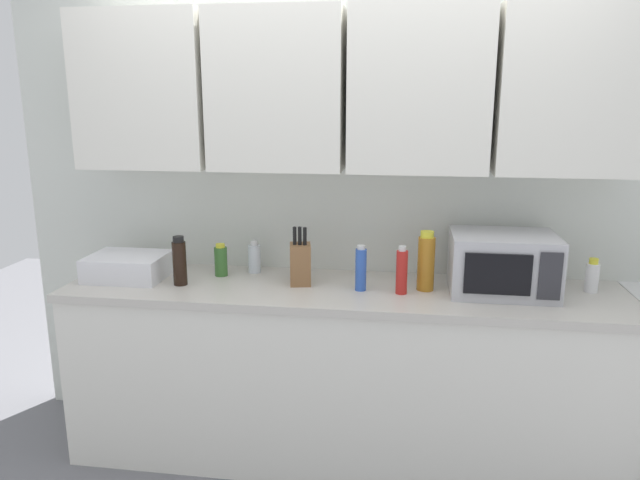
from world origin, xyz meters
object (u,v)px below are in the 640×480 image
(bottle_white_jar, at_px, (592,276))
(bottle_blue_cleaner, at_px, (361,269))
(bottle_green_oil, at_px, (221,261))
(knife_block, at_px, (300,263))
(bottle_soy_dark, at_px, (180,262))
(bottle_red_sauce, at_px, (402,271))
(microwave, at_px, (503,264))
(bottle_clear_tall, at_px, (254,258))
(dish_rack, at_px, (128,266))
(bottle_amber_vinegar, at_px, (426,262))

(bottle_white_jar, relative_size, bottle_blue_cleaner, 0.74)
(bottle_green_oil, bearing_deg, knife_block, -10.59)
(knife_block, relative_size, bottle_soy_dark, 1.19)
(knife_block, distance_m, bottle_green_oil, 0.44)
(knife_block, height_order, bottle_white_jar, knife_block)
(bottle_red_sauce, height_order, bottle_blue_cleaner, bottle_red_sauce)
(microwave, distance_m, bottle_soy_dark, 1.54)
(knife_block, height_order, bottle_red_sauce, knife_block)
(microwave, xyz_separation_m, bottle_clear_tall, (-1.23, 0.16, -0.06))
(bottle_white_jar, bearing_deg, knife_block, -176.78)
(bottle_red_sauce, bearing_deg, bottle_green_oil, 170.29)
(dish_rack, bearing_deg, bottle_amber_vinegar, 0.89)
(knife_block, relative_size, bottle_clear_tall, 1.69)
(bottle_red_sauce, bearing_deg, dish_rack, 177.93)
(bottle_blue_cleaner, bearing_deg, dish_rack, 178.65)
(dish_rack, xyz_separation_m, bottle_clear_tall, (0.61, 0.19, 0.02))
(bottle_clear_tall, bearing_deg, bottle_amber_vinegar, -10.89)
(microwave, bearing_deg, bottle_amber_vinegar, -177.79)
(dish_rack, distance_m, bottle_green_oil, 0.47)
(microwave, height_order, bottle_soy_dark, microwave)
(microwave, relative_size, bottle_soy_dark, 1.98)
(dish_rack, bearing_deg, bottle_green_oil, 13.36)
(microwave, relative_size, bottle_amber_vinegar, 1.68)
(dish_rack, distance_m, bottle_amber_vinegar, 1.49)
(dish_rack, height_order, bottle_green_oil, bottle_green_oil)
(bottle_soy_dark, bearing_deg, bottle_green_oil, 49.71)
(bottle_white_jar, xyz_separation_m, bottle_blue_cleaner, (-1.08, -0.13, 0.03))
(bottle_blue_cleaner, bearing_deg, knife_block, 169.53)
(bottle_red_sauce, distance_m, bottle_clear_tall, 0.80)
(bottle_green_oil, bearing_deg, bottle_blue_cleaner, -10.54)
(microwave, bearing_deg, dish_rack, -178.86)
(knife_block, height_order, bottle_blue_cleaner, knife_block)
(bottle_amber_vinegar, bearing_deg, bottle_soy_dark, -175.52)
(microwave, relative_size, bottle_green_oil, 2.86)
(bottle_red_sauce, bearing_deg, microwave, 10.55)
(knife_block, relative_size, bottle_white_jar, 1.77)
(microwave, distance_m, bottle_red_sauce, 0.47)
(bottle_soy_dark, bearing_deg, bottle_white_jar, 5.11)
(knife_block, distance_m, bottle_amber_vinegar, 0.61)
(dish_rack, relative_size, bottle_amber_vinegar, 1.33)
(knife_block, height_order, bottle_soy_dark, knife_block)
(dish_rack, bearing_deg, microwave, 1.14)
(dish_rack, relative_size, bottle_soy_dark, 1.57)
(microwave, relative_size, bottle_red_sauce, 2.10)
(bottle_white_jar, xyz_separation_m, bottle_red_sauce, (-0.89, -0.16, 0.03))
(bottle_amber_vinegar, bearing_deg, bottle_red_sauce, -146.97)
(bottle_green_oil, bearing_deg, dish_rack, -166.64)
(microwave, bearing_deg, bottle_green_oil, 177.06)
(dish_rack, relative_size, bottle_green_oil, 2.26)
(bottle_soy_dark, height_order, bottle_blue_cleaner, bottle_soy_dark)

